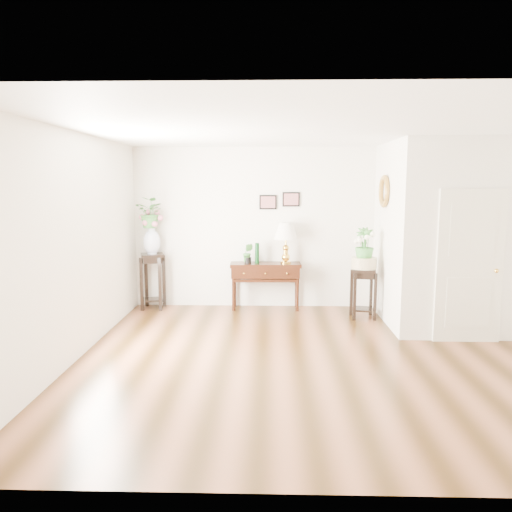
{
  "coord_description": "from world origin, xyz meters",
  "views": [
    {
      "loc": [
        -0.62,
        -5.98,
        2.16
      ],
      "look_at": [
        -0.82,
        1.3,
        1.11
      ],
      "focal_mm": 35.0,
      "sensor_mm": 36.0,
      "label": 1
    }
  ],
  "objects_px": {
    "console_table": "(265,286)",
    "table_lamp": "(286,243)",
    "plant_stand_a": "(153,281)",
    "plant_stand_b": "(363,293)"
  },
  "relations": [
    {
      "from": "table_lamp",
      "to": "plant_stand_a",
      "type": "bearing_deg",
      "value": -179.26
    },
    {
      "from": "table_lamp",
      "to": "plant_stand_a",
      "type": "xyz_separation_m",
      "value": [
        -2.31,
        -0.03,
        -0.68
      ]
    },
    {
      "from": "console_table",
      "to": "plant_stand_a",
      "type": "xyz_separation_m",
      "value": [
        -1.96,
        -0.03,
        0.08
      ]
    },
    {
      "from": "table_lamp",
      "to": "plant_stand_b",
      "type": "relative_size",
      "value": 0.87
    },
    {
      "from": "console_table",
      "to": "plant_stand_a",
      "type": "bearing_deg",
      "value": 179.12
    },
    {
      "from": "console_table",
      "to": "plant_stand_b",
      "type": "bearing_deg",
      "value": -20.79
    },
    {
      "from": "console_table",
      "to": "table_lamp",
      "type": "height_order",
      "value": "table_lamp"
    },
    {
      "from": "console_table",
      "to": "plant_stand_a",
      "type": "height_order",
      "value": "plant_stand_a"
    },
    {
      "from": "console_table",
      "to": "plant_stand_b",
      "type": "xyz_separation_m",
      "value": [
        1.59,
        -0.55,
        0.0
      ]
    },
    {
      "from": "table_lamp",
      "to": "plant_stand_b",
      "type": "distance_m",
      "value": 1.55
    }
  ]
}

